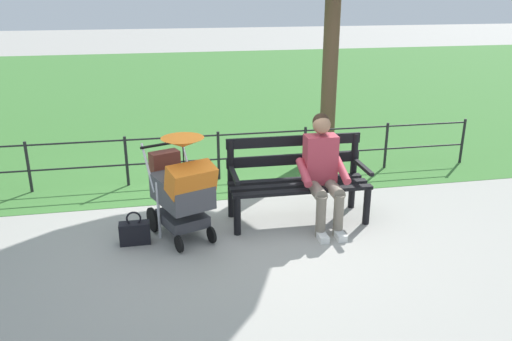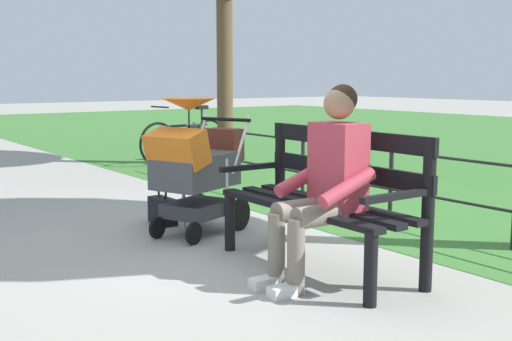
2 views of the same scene
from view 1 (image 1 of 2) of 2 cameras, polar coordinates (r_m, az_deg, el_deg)
The scene contains 7 objects.
ground_plane at distance 5.93m, azimuth -2.17°, elevation -6.21°, with size 60.00×60.00×0.00m, color #9E9B93.
grass_lawn at distance 14.33m, azimuth -7.81°, elevation 9.12°, with size 40.00×16.00×0.01m, color #3D7533.
park_bench at distance 5.97m, azimuth 4.56°, elevation -0.58°, with size 1.61×0.62×0.96m.
person_on_bench at distance 5.79m, azimuth 7.40°, elevation 0.23°, with size 0.54×0.74×1.28m.
stroller at distance 5.50m, azimuth -8.20°, elevation -1.79°, with size 0.78×1.00×1.15m.
handbag at distance 5.65m, azimuth -13.26°, elevation -6.69°, with size 0.32×0.14×0.37m.
park_fence at distance 7.26m, azimuth -2.03°, elevation 2.29°, with size 7.57×0.04×0.70m.
Camera 1 is at (0.81, 5.27, 2.59)m, focal length 36.14 mm.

